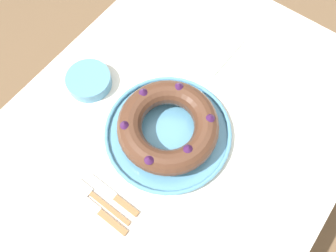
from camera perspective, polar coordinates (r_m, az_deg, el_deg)
name	(u,v)px	position (r m, az deg, el deg)	size (l,w,h in m)	color
ground_plane	(167,197)	(1.64, -0.18, -12.27)	(8.00, 8.00, 0.00)	brown
dining_table	(166,155)	(1.01, -0.29, -5.04)	(1.28, 0.90, 0.75)	silver
serving_dish	(168,132)	(0.92, 0.00, -1.13)	(0.36, 0.36, 0.02)	#518EB2
bundt_cake	(168,126)	(0.87, 0.00, 0.01)	(0.27, 0.27, 0.08)	#4C2D1E
fork	(98,199)	(0.89, -12.13, -12.32)	(0.02, 0.18, 0.01)	#936038
serving_knife	(100,213)	(0.88, -11.72, -14.54)	(0.02, 0.20, 0.01)	#936038
cake_knife	(116,198)	(0.88, -9.06, -12.24)	(0.02, 0.17, 0.01)	#936038
side_bowl	(89,81)	(1.01, -13.60, 7.68)	(0.13, 0.13, 0.04)	#518EB2
napkin	(214,49)	(1.08, 8.00, 13.16)	(0.17, 0.12, 0.00)	#B2D1B7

